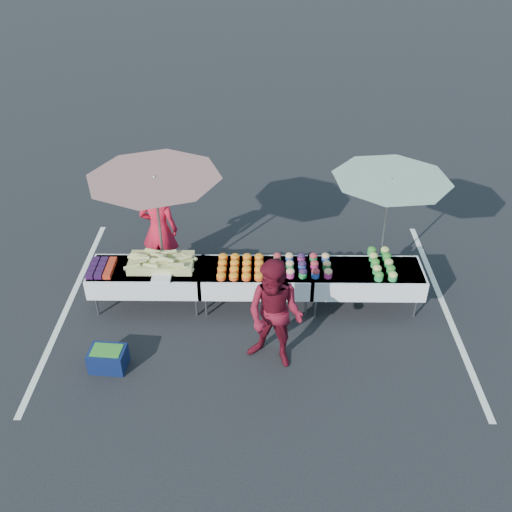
{
  "coord_description": "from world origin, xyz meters",
  "views": [
    {
      "loc": [
        0.08,
        -7.57,
        6.15
      ],
      "look_at": [
        0.0,
        0.0,
        1.0
      ],
      "focal_mm": 40.0,
      "sensor_mm": 36.0,
      "label": 1
    }
  ],
  "objects_px": {
    "table_right": "(365,278)",
    "umbrella_right": "(390,188)",
    "table_center": "(256,277)",
    "storage_bin": "(108,358)",
    "umbrella_left": "(155,187)",
    "vendor": "(159,230)",
    "table_left": "(147,276)",
    "customer": "(275,315)"
  },
  "relations": [
    {
      "from": "table_center",
      "to": "customer",
      "type": "distance_m",
      "value": 1.4
    },
    {
      "from": "customer",
      "to": "umbrella_right",
      "type": "distance_m",
      "value": 3.01
    },
    {
      "from": "table_right",
      "to": "storage_bin",
      "type": "height_order",
      "value": "table_right"
    },
    {
      "from": "table_right",
      "to": "storage_bin",
      "type": "bearing_deg",
      "value": -159.31
    },
    {
      "from": "table_center",
      "to": "umbrella_left",
      "type": "xyz_separation_m",
      "value": [
        -1.6,
        0.45,
        1.41
      ]
    },
    {
      "from": "umbrella_right",
      "to": "table_left",
      "type": "bearing_deg",
      "value": -168.68
    },
    {
      "from": "vendor",
      "to": "table_right",
      "type": "bearing_deg",
      "value": 172.51
    },
    {
      "from": "umbrella_right",
      "to": "storage_bin",
      "type": "relative_size",
      "value": 4.36
    },
    {
      "from": "table_left",
      "to": "customer",
      "type": "distance_m",
      "value": 2.49
    },
    {
      "from": "table_right",
      "to": "vendor",
      "type": "relative_size",
      "value": 1.01
    },
    {
      "from": "table_center",
      "to": "umbrella_right",
      "type": "distance_m",
      "value": 2.65
    },
    {
      "from": "table_center",
      "to": "table_left",
      "type": "bearing_deg",
      "value": 180.0
    },
    {
      "from": "table_center",
      "to": "umbrella_left",
      "type": "bearing_deg",
      "value": 164.24
    },
    {
      "from": "table_left",
      "to": "vendor",
      "type": "relative_size",
      "value": 1.01
    },
    {
      "from": "vendor",
      "to": "customer",
      "type": "distance_m",
      "value": 3.02
    },
    {
      "from": "table_left",
      "to": "umbrella_left",
      "type": "bearing_deg",
      "value": 65.58
    },
    {
      "from": "table_left",
      "to": "customer",
      "type": "xyz_separation_m",
      "value": [
        2.08,
        -1.33,
        0.31
      ]
    },
    {
      "from": "storage_bin",
      "to": "vendor",
      "type": "bearing_deg",
      "value": 84.1
    },
    {
      "from": "table_left",
      "to": "umbrella_right",
      "type": "xyz_separation_m",
      "value": [
        3.99,
        0.8,
        1.24
      ]
    },
    {
      "from": "vendor",
      "to": "umbrella_right",
      "type": "xyz_separation_m",
      "value": [
        3.9,
        -0.13,
        0.91
      ]
    },
    {
      "from": "vendor",
      "to": "umbrella_right",
      "type": "relative_size",
      "value": 0.75
    },
    {
      "from": "table_center",
      "to": "storage_bin",
      "type": "bearing_deg",
      "value": -145.35
    },
    {
      "from": "table_right",
      "to": "customer",
      "type": "distance_m",
      "value": 2.04
    },
    {
      "from": "table_left",
      "to": "table_center",
      "type": "distance_m",
      "value": 1.8
    },
    {
      "from": "table_right",
      "to": "umbrella_right",
      "type": "bearing_deg",
      "value": 63.75
    },
    {
      "from": "vendor",
      "to": "umbrella_left",
      "type": "xyz_separation_m",
      "value": [
        0.11,
        -0.48,
        1.08
      ]
    },
    {
      "from": "table_center",
      "to": "storage_bin",
      "type": "relative_size",
      "value": 3.34
    },
    {
      "from": "table_right",
      "to": "customer",
      "type": "xyz_separation_m",
      "value": [
        -1.52,
        -1.33,
        0.31
      ]
    },
    {
      "from": "customer",
      "to": "umbrella_left",
      "type": "relative_size",
      "value": 0.8
    },
    {
      "from": "table_left",
      "to": "vendor",
      "type": "xyz_separation_m",
      "value": [
        0.09,
        0.93,
        0.33
      ]
    },
    {
      "from": "table_center",
      "to": "umbrella_left",
      "type": "distance_m",
      "value": 2.18
    },
    {
      "from": "table_right",
      "to": "umbrella_right",
      "type": "distance_m",
      "value": 1.53
    },
    {
      "from": "table_center",
      "to": "table_right",
      "type": "distance_m",
      "value": 1.8
    },
    {
      "from": "table_center",
      "to": "customer",
      "type": "xyz_separation_m",
      "value": [
        0.28,
        -1.33,
        0.31
      ]
    },
    {
      "from": "table_left",
      "to": "table_center",
      "type": "height_order",
      "value": "same"
    },
    {
      "from": "vendor",
      "to": "table_center",
      "type": "bearing_deg",
      "value": 158.81
    },
    {
      "from": "table_left",
      "to": "umbrella_right",
      "type": "relative_size",
      "value": 0.77
    },
    {
      "from": "storage_bin",
      "to": "table_right",
      "type": "bearing_deg",
      "value": 25.48
    },
    {
      "from": "table_center",
      "to": "storage_bin",
      "type": "xyz_separation_m",
      "value": [
        -2.17,
        -1.5,
        -0.41
      ]
    },
    {
      "from": "vendor",
      "to": "customer",
      "type": "bearing_deg",
      "value": 138.7
    },
    {
      "from": "umbrella_right",
      "to": "table_right",
      "type": "bearing_deg",
      "value": -116.25
    },
    {
      "from": "table_right",
      "to": "umbrella_left",
      "type": "relative_size",
      "value": 0.83
    }
  ]
}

